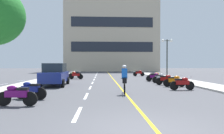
{
  "coord_description": "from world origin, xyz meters",
  "views": [
    {
      "loc": [
        -1.18,
        -5.08,
        1.71
      ],
      "look_at": [
        0.21,
        20.93,
        1.41
      ],
      "focal_mm": 32.47,
      "sensor_mm": 36.0,
      "label": 1
    }
  ],
  "objects_px": {
    "motorcycle_2": "(182,83)",
    "motorcycle_10": "(75,74)",
    "motorcycle_1": "(30,90)",
    "motorcycle_4": "(166,79)",
    "motorcycle_8": "(76,75)",
    "parked_car_near": "(55,74)",
    "motorcycle_9": "(75,75)",
    "motorcycle_6": "(154,77)",
    "motorcycle_5": "(160,78)",
    "motorcycle_0": "(17,95)",
    "street_lamp_mid": "(167,49)",
    "cyclist_rider": "(124,79)",
    "motorcycle_11": "(139,73)",
    "motorcycle_3": "(174,81)",
    "motorcycle_7": "(155,76)"
  },
  "relations": [
    {
      "from": "street_lamp_mid",
      "to": "motorcycle_0",
      "type": "bearing_deg",
      "value": -125.07
    },
    {
      "from": "parked_car_near",
      "to": "motorcycle_2",
      "type": "distance_m",
      "value": 9.82
    },
    {
      "from": "parked_car_near",
      "to": "motorcycle_5",
      "type": "bearing_deg",
      "value": 12.81
    },
    {
      "from": "motorcycle_2",
      "to": "motorcycle_4",
      "type": "height_order",
      "value": "same"
    },
    {
      "from": "motorcycle_1",
      "to": "motorcycle_8",
      "type": "height_order",
      "value": "same"
    },
    {
      "from": "motorcycle_5",
      "to": "motorcycle_6",
      "type": "height_order",
      "value": "same"
    },
    {
      "from": "street_lamp_mid",
      "to": "parked_car_near",
      "type": "xyz_separation_m",
      "value": [
        -12.18,
        -8.76,
        -2.77
      ]
    },
    {
      "from": "motorcycle_2",
      "to": "cyclist_rider",
      "type": "distance_m",
      "value": 4.41
    },
    {
      "from": "motorcycle_9",
      "to": "motorcycle_3",
      "type": "bearing_deg",
      "value": -49.14
    },
    {
      "from": "motorcycle_8",
      "to": "motorcycle_10",
      "type": "relative_size",
      "value": 1.01
    },
    {
      "from": "motorcycle_6",
      "to": "motorcycle_5",
      "type": "bearing_deg",
      "value": -84.09
    },
    {
      "from": "motorcycle_7",
      "to": "motorcycle_10",
      "type": "xyz_separation_m",
      "value": [
        -9.34,
        5.45,
        0.0
      ]
    },
    {
      "from": "motorcycle_0",
      "to": "motorcycle_3",
      "type": "relative_size",
      "value": 1.0
    },
    {
      "from": "cyclist_rider",
      "to": "motorcycle_5",
      "type": "bearing_deg",
      "value": 59.51
    },
    {
      "from": "motorcycle_1",
      "to": "motorcycle_9",
      "type": "distance_m",
      "value": 15.37
    },
    {
      "from": "motorcycle_5",
      "to": "motorcycle_10",
      "type": "relative_size",
      "value": 0.97
    },
    {
      "from": "motorcycle_10",
      "to": "cyclist_rider",
      "type": "height_order",
      "value": "cyclist_rider"
    },
    {
      "from": "street_lamp_mid",
      "to": "parked_car_near",
      "type": "distance_m",
      "value": 15.26
    },
    {
      "from": "motorcycle_8",
      "to": "motorcycle_9",
      "type": "xyz_separation_m",
      "value": [
        -0.3,
        1.58,
        0.0
      ]
    },
    {
      "from": "motorcycle_10",
      "to": "motorcycle_11",
      "type": "bearing_deg",
      "value": 15.45
    },
    {
      "from": "parked_car_near",
      "to": "cyclist_rider",
      "type": "xyz_separation_m",
      "value": [
        5.12,
        -5.05,
        -0.03
      ]
    },
    {
      "from": "motorcycle_8",
      "to": "motorcycle_11",
      "type": "relative_size",
      "value": 1.0
    },
    {
      "from": "motorcycle_3",
      "to": "motorcycle_8",
      "type": "distance_m",
      "value": 12.24
    },
    {
      "from": "parked_car_near",
      "to": "motorcycle_2",
      "type": "relative_size",
      "value": 2.5
    },
    {
      "from": "motorcycle_1",
      "to": "motorcycle_7",
      "type": "height_order",
      "value": "same"
    },
    {
      "from": "motorcycle_9",
      "to": "motorcycle_7",
      "type": "bearing_deg",
      "value": -22.59
    },
    {
      "from": "motorcycle_4",
      "to": "motorcycle_8",
      "type": "distance_m",
      "value": 11.09
    },
    {
      "from": "motorcycle_7",
      "to": "motorcycle_11",
      "type": "xyz_separation_m",
      "value": [
        -0.28,
        7.96,
        0.0
      ]
    },
    {
      "from": "parked_car_near",
      "to": "motorcycle_0",
      "type": "height_order",
      "value": "parked_car_near"
    },
    {
      "from": "street_lamp_mid",
      "to": "cyclist_rider",
      "type": "height_order",
      "value": "street_lamp_mid"
    },
    {
      "from": "motorcycle_1",
      "to": "motorcycle_4",
      "type": "bearing_deg",
      "value": 36.33
    },
    {
      "from": "motorcycle_4",
      "to": "motorcycle_6",
      "type": "distance_m",
      "value": 3.59
    },
    {
      "from": "parked_car_near",
      "to": "motorcycle_4",
      "type": "xyz_separation_m",
      "value": [
        9.21,
        0.04,
        -0.44
      ]
    },
    {
      "from": "motorcycle_2",
      "to": "motorcycle_10",
      "type": "xyz_separation_m",
      "value": [
        -8.91,
        13.92,
        0.0
      ]
    },
    {
      "from": "motorcycle_0",
      "to": "motorcycle_2",
      "type": "distance_m",
      "value": 10.1
    },
    {
      "from": "motorcycle_2",
      "to": "motorcycle_10",
      "type": "bearing_deg",
      "value": 122.63
    },
    {
      "from": "motorcycle_4",
      "to": "motorcycle_8",
      "type": "height_order",
      "value": "same"
    },
    {
      "from": "motorcycle_2",
      "to": "motorcycle_9",
      "type": "relative_size",
      "value": 1.0
    },
    {
      "from": "motorcycle_0",
      "to": "street_lamp_mid",
      "type": "bearing_deg",
      "value": 54.93
    },
    {
      "from": "motorcycle_1",
      "to": "motorcycle_9",
      "type": "bearing_deg",
      "value": 89.23
    },
    {
      "from": "motorcycle_10",
      "to": "motorcycle_6",
      "type": "bearing_deg",
      "value": -37.65
    },
    {
      "from": "motorcycle_8",
      "to": "motorcycle_9",
      "type": "distance_m",
      "value": 1.61
    },
    {
      "from": "motorcycle_8",
      "to": "parked_car_near",
      "type": "bearing_deg",
      "value": -96.23
    },
    {
      "from": "motorcycle_1",
      "to": "motorcycle_3",
      "type": "distance_m",
      "value": 10.43
    },
    {
      "from": "street_lamp_mid",
      "to": "parked_car_near",
      "type": "bearing_deg",
      "value": -144.28
    },
    {
      "from": "motorcycle_1",
      "to": "motorcycle_10",
      "type": "xyz_separation_m",
      "value": [
        0.01,
        17.02,
        0.0
      ]
    },
    {
      "from": "motorcycle_1",
      "to": "motorcycle_4",
      "type": "relative_size",
      "value": 0.99
    },
    {
      "from": "motorcycle_4",
      "to": "motorcycle_10",
      "type": "relative_size",
      "value": 1.0
    },
    {
      "from": "motorcycle_3",
      "to": "motorcycle_5",
      "type": "relative_size",
      "value": 1.04
    },
    {
      "from": "motorcycle_1",
      "to": "motorcycle_3",
      "type": "bearing_deg",
      "value": 29.13
    }
  ]
}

